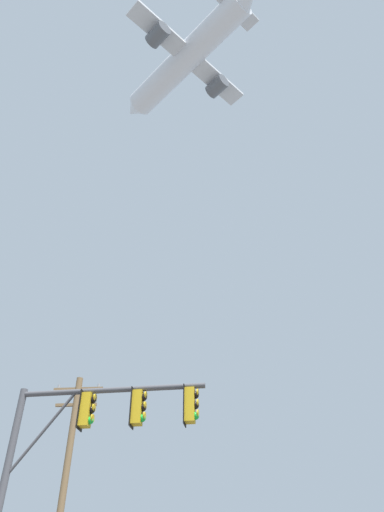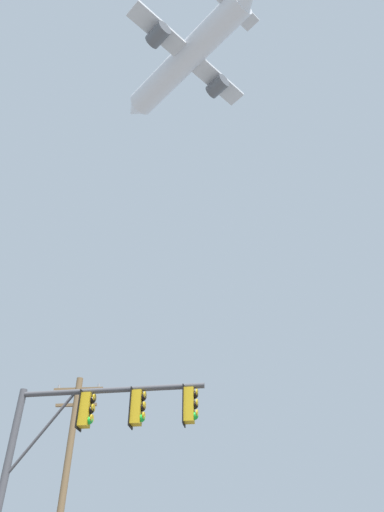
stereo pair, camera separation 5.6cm
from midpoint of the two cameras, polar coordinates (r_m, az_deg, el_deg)
name	(u,v)px [view 2 (the right image)]	position (r m, az deg, el deg)	size (l,w,h in m)	color
signal_pole_near	(84,443)	(13.49, -12.89, -21.28)	(5.30, 0.65, 6.58)	#4C4C51
utility_pole	(64,490)	(21.05, -15.30, -25.82)	(2.20, 0.28, 9.72)	brown
airplane	(186,58)	(57.39, -0.67, 22.93)	(17.12, 16.00, 5.69)	white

